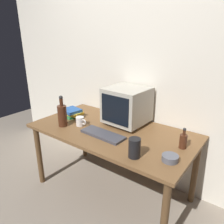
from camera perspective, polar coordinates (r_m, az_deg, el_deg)
name	(u,v)px	position (r m, az deg, el deg)	size (l,w,h in m)	color
ground_plane	(112,190)	(2.45, 0.00, -19.87)	(6.00, 6.00, 0.00)	gray
back_wall	(139,66)	(2.29, 7.15, 11.88)	(4.00, 0.08, 2.50)	silver
desk	(112,137)	(2.10, 0.00, -6.66)	(1.55, 0.82, 0.71)	brown
crt_monitor	(127,106)	(2.14, 3.94, 1.68)	(0.40, 0.41, 0.37)	#B2AD9E
keyboard	(103,134)	(1.95, -2.44, -5.91)	(0.42, 0.15, 0.02)	#3F3F47
computer_mouse	(135,142)	(1.82, 6.13, -7.80)	(0.06, 0.10, 0.04)	beige
bottle_tall	(62,115)	(2.16, -12.94, -0.73)	(0.09, 0.09, 0.31)	#472314
bottle_short	(183,141)	(1.82, 18.21, -7.17)	(0.06, 0.06, 0.17)	#472314
book_stack	(72,113)	(2.41, -10.59, -0.17)	(0.23, 0.20, 0.08)	#33894C
mug	(80,121)	(2.16, -8.34, -2.44)	(0.12, 0.08, 0.09)	white
cd_spindle	(170,158)	(1.64, 15.03, -11.63)	(0.12, 0.12, 0.04)	#595B66
metal_canister	(134,148)	(1.61, 5.92, -9.37)	(0.09, 0.09, 0.15)	black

